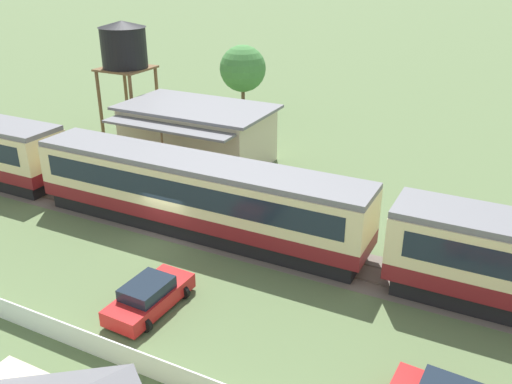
# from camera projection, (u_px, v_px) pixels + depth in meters

# --- Properties ---
(ground_plane) EXTENTS (600.00, 600.00, 0.00)m
(ground_plane) POSITION_uv_depth(u_px,v_px,m) (167.00, 237.00, 29.43)
(ground_plane) COLOR #566B42
(passenger_train) EXTENTS (60.60, 3.22, 4.18)m
(passenger_train) POSITION_uv_depth(u_px,v_px,m) (199.00, 193.00, 29.16)
(passenger_train) COLOR maroon
(passenger_train) RESTS_ON ground_plane
(railway_track) EXTENTS (124.48, 3.60, 0.04)m
(railway_track) POSITION_uv_depth(u_px,v_px,m) (180.00, 226.00, 30.68)
(railway_track) COLOR #665B51
(railway_track) RESTS_ON ground_plane
(station_building) EXTENTS (10.86, 7.60, 4.16)m
(station_building) POSITION_uv_depth(u_px,v_px,m) (197.00, 134.00, 39.23)
(station_building) COLOR beige
(station_building) RESTS_ON ground_plane
(water_tower) EXTENTS (3.84, 3.84, 9.22)m
(water_tower) POSITION_uv_depth(u_px,v_px,m) (124.00, 47.00, 43.27)
(water_tower) COLOR brown
(water_tower) RESTS_ON ground_plane
(parked_car_red_2) EXTENTS (2.31, 4.33, 1.38)m
(parked_car_red_2) POSITION_uv_depth(u_px,v_px,m) (149.00, 296.00, 23.33)
(parked_car_red_2) COLOR red
(parked_car_red_2) RESTS_ON ground_plane
(yard_tree_0) EXTENTS (4.19, 4.19, 6.55)m
(yard_tree_0) POSITION_uv_depth(u_px,v_px,m) (243.00, 69.00, 49.02)
(yard_tree_0) COLOR brown
(yard_tree_0) RESTS_ON ground_plane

